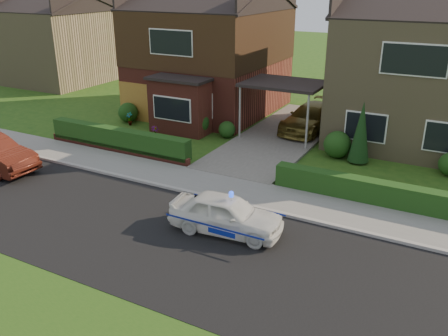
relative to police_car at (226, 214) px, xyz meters
The scene contains 24 objects.
ground 2.40m from the police_car, 148.91° to the right, with size 120.00×120.00×0.00m, color #224D14.
road 2.40m from the police_car, 148.91° to the right, with size 60.00×6.00×0.02m, color black.
kerb 2.77m from the police_car, 137.08° to the left, with size 60.00×0.16×0.12m, color #9E9993.
sidewalk 3.56m from the police_car, 124.45° to the left, with size 60.00×2.00×0.10m, color slate.
grass_verge 6.54m from the police_car, 107.79° to the right, with size 60.00×4.00×0.01m, color #224D14.
driveway 10.02m from the police_car, 101.48° to the left, with size 3.80×12.00×0.12m, color #666059.
house_left 15.23m from the police_car, 121.46° to the left, with size 7.50×9.53×7.25m.
house_right 13.69m from the police_car, 73.42° to the left, with size 7.50×8.06×7.25m.
carport_link 10.16m from the police_car, 101.53° to the left, with size 3.80×3.00×2.77m.
garage_door 13.48m from the police_car, 139.45° to the left, with size 2.20×0.10×2.10m, color #996021.
dwarf_wall 8.81m from the police_car, 152.24° to the left, with size 7.70×0.25×0.36m, color maroon.
hedge_left 8.89m from the police_car, 151.38° to the left, with size 7.50×0.55×0.90m, color #1C3C13.
hedge_right 5.67m from the police_car, 47.44° to the left, with size 7.50×0.55×0.80m, color #1C3C13.
shrub_left_far 13.38m from the police_car, 141.65° to the left, with size 1.08×1.08×1.08m, color #1C3C13.
shrub_left_mid 10.07m from the police_car, 126.48° to the left, with size 1.32×1.32×1.32m, color #1C3C13.
shrub_left_near 9.48m from the police_car, 117.59° to the left, with size 0.84×0.84×0.84m, color #1C3C13.
shrub_right_near 8.29m from the police_car, 81.60° to the left, with size 1.20×1.20×1.20m, color #1C3C13.
conifer_a 8.33m from the police_car, 74.55° to the left, with size 0.90×0.90×2.60m, color black.
neighbour_left 26.58m from the police_car, 146.06° to the left, with size 6.50×7.00×5.20m, color #8F7D58.
police_car is the anchor object (origin of this frame).
driveway_car 11.22m from the police_car, 95.06° to the left, with size 1.87×4.61×1.34m, color olive.
potted_plant_a 12.69m from the police_car, 142.05° to the left, with size 0.38×0.26×0.72m, color gray.
potted_plant_b 10.97m from the police_car, 154.03° to the left, with size 0.35×0.43×0.78m, color gray.
potted_plant_c 9.47m from the police_car, 139.21° to the left, with size 0.42×0.42×0.76m, color gray.
Camera 1 is at (8.08, -10.37, 7.41)m, focal length 38.00 mm.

